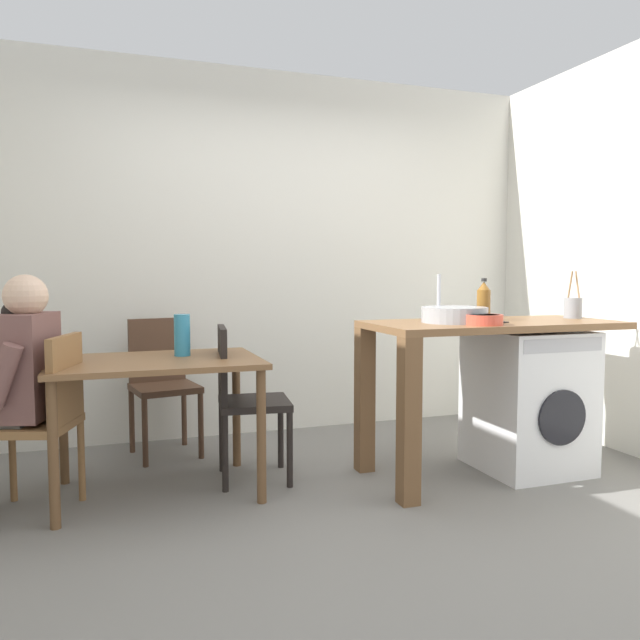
% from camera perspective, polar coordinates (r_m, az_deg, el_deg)
% --- Properties ---
extents(ground_plane, '(5.46, 5.46, 0.00)m').
position_cam_1_polar(ground_plane, '(3.24, 3.26, -17.46)').
color(ground_plane, slate).
extents(wall_back, '(4.60, 0.10, 2.70)m').
position_cam_1_polar(wall_back, '(4.68, -4.89, 6.14)').
color(wall_back, silver).
rests_on(wall_back, ground_plane).
extents(dining_table, '(1.10, 0.76, 0.74)m').
position_cam_1_polar(dining_table, '(3.45, -14.97, -5.15)').
color(dining_table, brown).
rests_on(dining_table, ground_plane).
extents(chair_person_seat, '(0.50, 0.50, 0.90)m').
position_cam_1_polar(chair_person_seat, '(3.36, -24.24, -7.99)').
color(chair_person_seat, olive).
rests_on(chair_person_seat, ground_plane).
extents(chair_opposite, '(0.45, 0.45, 0.90)m').
position_cam_1_polar(chair_opposite, '(3.59, -7.35, -6.85)').
color(chair_opposite, black).
rests_on(chair_opposite, ground_plane).
extents(chair_spare_by_wall, '(0.47, 0.47, 0.90)m').
position_cam_1_polar(chair_spare_by_wall, '(4.24, -14.53, -5.24)').
color(chair_spare_by_wall, '#4C3323').
rests_on(chair_spare_by_wall, ground_plane).
extents(seated_person, '(0.56, 0.54, 1.20)m').
position_cam_1_polar(seated_person, '(3.39, -26.85, -5.14)').
color(seated_person, '#595651').
rests_on(seated_person, ground_plane).
extents(kitchen_counter, '(1.50, 0.68, 0.92)m').
position_cam_1_polar(kitchen_counter, '(3.67, 13.05, -2.67)').
color(kitchen_counter, brown).
rests_on(kitchen_counter, ground_plane).
extents(washing_machine, '(0.60, 0.61, 0.86)m').
position_cam_1_polar(washing_machine, '(3.99, 18.79, -7.04)').
color(washing_machine, white).
rests_on(washing_machine, ground_plane).
extents(sink_basin, '(0.38, 0.38, 0.09)m').
position_cam_1_polar(sink_basin, '(3.63, 12.41, 0.48)').
color(sink_basin, '#9EA0A5').
rests_on(sink_basin, kitchen_counter).
extents(tap, '(0.02, 0.02, 0.28)m').
position_cam_1_polar(tap, '(3.78, 11.01, 2.10)').
color(tap, '#B2B2B7').
rests_on(tap, kitchen_counter).
extents(bottle_tall_green, '(0.08, 0.08, 0.26)m').
position_cam_1_polar(bottle_tall_green, '(3.83, 15.00, 1.69)').
color(bottle_tall_green, brown).
rests_on(bottle_tall_green, kitchen_counter).
extents(mixing_bowl, '(0.21, 0.21, 0.06)m').
position_cam_1_polar(mixing_bowl, '(3.50, 15.01, 0.08)').
color(mixing_bowl, '#D84C38').
rests_on(mixing_bowl, kitchen_counter).
extents(utensil_crock, '(0.11, 0.11, 0.30)m').
position_cam_1_polar(utensil_crock, '(4.20, 22.50, 1.11)').
color(utensil_crock, gray).
rests_on(utensil_crock, kitchen_counter).
extents(vase, '(0.09, 0.09, 0.23)m').
position_cam_1_polar(vase, '(3.53, -12.73, -1.38)').
color(vase, teal).
rests_on(vase, dining_table).
extents(scissors, '(0.15, 0.06, 0.01)m').
position_cam_1_polar(scissors, '(3.66, 16.06, -0.19)').
color(scissors, '#B2B2B7').
rests_on(scissors, kitchen_counter).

